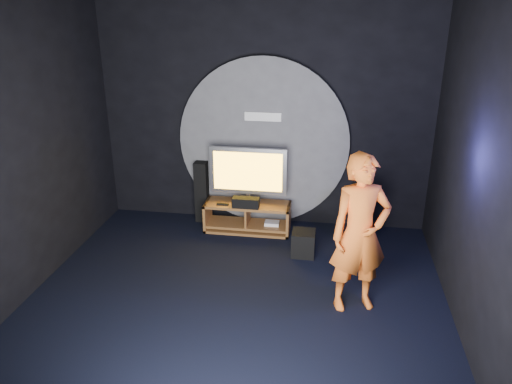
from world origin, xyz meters
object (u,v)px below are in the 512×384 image
(tower_speaker_left, at_px, (202,191))
(tv, at_px, (248,173))
(subwoofer, at_px, (303,243))
(media_console, at_px, (248,219))
(tower_speaker_right, at_px, (357,217))
(player, at_px, (360,234))

(tower_speaker_left, bearing_deg, tv, -14.65)
(tv, distance_m, subwoofer, 1.37)
(tv, bearing_deg, tower_speaker_left, 165.35)
(media_console, xyz_separation_m, tower_speaker_left, (-0.79, 0.27, 0.30))
(tower_speaker_right, bearing_deg, tv, 165.37)
(tv, distance_m, player, 2.43)
(media_console, distance_m, tower_speaker_left, 0.88)
(tv, bearing_deg, subwoofer, -38.34)
(tower_speaker_left, bearing_deg, tower_speaker_right, -14.64)
(tower_speaker_right, relative_size, subwoofer, 2.79)
(tower_speaker_right, distance_m, player, 1.49)
(tower_speaker_left, xyz_separation_m, player, (2.36, -2.05, 0.44))
(tv, bearing_deg, tower_speaker_right, -14.63)
(media_console, distance_m, subwoofer, 1.10)
(media_console, distance_m, tv, 0.73)
(subwoofer, bearing_deg, media_console, 144.16)
(media_console, xyz_separation_m, tv, (-0.01, 0.07, 0.72))
(subwoofer, height_order, player, player)
(tv, distance_m, tower_speaker_left, 0.91)
(subwoofer, distance_m, player, 1.52)
(media_console, xyz_separation_m, subwoofer, (0.89, -0.64, -0.02))
(media_console, height_order, tower_speaker_right, tower_speaker_right)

